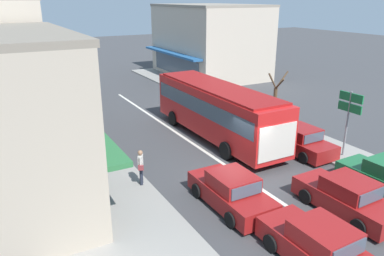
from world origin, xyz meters
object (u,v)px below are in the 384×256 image
object	(u,v)px
directional_road_sign	(350,108)
street_tree_right	(275,102)
sedan_queue_gap_filler	(231,192)
sedan_queue_far_back	(347,197)
traffic_light_downstreet	(69,66)
parked_sedan_kerb_second	(299,141)
city_bus	(217,108)
pedestrian_with_handbag_near	(141,165)
pedestrian_browsing_midblock	(83,109)
sedan_behind_bus_near	(320,248)

from	to	relation	value
directional_road_sign	street_tree_right	xyz separation A→B (m)	(0.03, 5.65, -0.99)
directional_road_sign	sedan_queue_gap_filler	bearing A→B (deg)	-171.39
sedan_queue_far_back	traffic_light_downstreet	world-z (taller)	traffic_light_downstreet
parked_sedan_kerb_second	traffic_light_downstreet	bearing A→B (deg)	115.82
city_bus	traffic_light_downstreet	size ratio (longest dim) A/B	2.59
sedan_queue_far_back	traffic_light_downstreet	xyz separation A→B (m)	(-5.69, 22.93, 2.19)
directional_road_sign	pedestrian_with_handbag_near	distance (m)	10.97
traffic_light_downstreet	pedestrian_with_handbag_near	bearing A→B (deg)	-92.01
sedan_queue_gap_filler	pedestrian_browsing_midblock	bearing A→B (deg)	101.18
sedan_behind_bus_near	directional_road_sign	world-z (taller)	directional_road_sign
sedan_behind_bus_near	pedestrian_browsing_midblock	bearing A→B (deg)	99.79
sedan_behind_bus_near	pedestrian_with_handbag_near	world-z (taller)	pedestrian_with_handbag_near
city_bus	traffic_light_downstreet	bearing A→B (deg)	113.06
city_bus	sedan_queue_gap_filler	bearing A→B (deg)	-118.06
sedan_queue_gap_filler	sedan_behind_bus_near	bearing A→B (deg)	-84.63
sedan_behind_bus_near	parked_sedan_kerb_second	size ratio (longest dim) A/B	1.00
city_bus	street_tree_right	xyz separation A→B (m)	(4.39, -0.11, -0.17)
sedan_queue_gap_filler	street_tree_right	distance (m)	10.69
sedan_queue_far_back	parked_sedan_kerb_second	distance (m)	6.12
sedan_behind_bus_near	pedestrian_browsing_midblock	size ratio (longest dim) A/B	2.59
sedan_queue_far_back	directional_road_sign	world-z (taller)	directional_road_sign
street_tree_right	traffic_light_downstreet	bearing A→B (deg)	126.80
directional_road_sign	sedan_behind_bus_near	bearing A→B (deg)	-144.23
directional_road_sign	street_tree_right	world-z (taller)	street_tree_right
sedan_behind_bus_near	pedestrian_with_handbag_near	xyz separation A→B (m)	(-2.97, 7.61, 0.40)
parked_sedan_kerb_second	pedestrian_browsing_midblock	distance (m)	13.95
sedan_behind_bus_near	directional_road_sign	size ratio (longest dim) A/B	1.17
sedan_queue_far_back	directional_road_sign	bearing A→B (deg)	41.00
pedestrian_with_handbag_near	pedestrian_browsing_midblock	bearing A→B (deg)	90.48
directional_road_sign	pedestrian_browsing_midblock	distance (m)	16.33
sedan_queue_far_back	sedan_queue_gap_filler	size ratio (longest dim) A/B	1.01
sedan_queue_gap_filler	pedestrian_browsing_midblock	world-z (taller)	pedestrian_browsing_midblock
city_bus	pedestrian_browsing_midblock	xyz separation A→B (m)	(-6.38, 6.44, -0.81)
sedan_queue_gap_filler	directional_road_sign	distance (m)	8.42
city_bus	parked_sedan_kerb_second	size ratio (longest dim) A/B	2.58
city_bus	sedan_queue_gap_filler	distance (m)	8.01
city_bus	traffic_light_downstreet	distance (m)	14.57
sedan_queue_gap_filler	street_tree_right	bearing A→B (deg)	40.28
pedestrian_with_handbag_near	parked_sedan_kerb_second	bearing A→B (deg)	-2.63
parked_sedan_kerb_second	directional_road_sign	world-z (taller)	directional_road_sign
street_tree_right	pedestrian_with_handbag_near	bearing A→B (deg)	-161.51
street_tree_right	sedan_queue_far_back	bearing A→B (deg)	-114.96
sedan_queue_far_back	directional_road_sign	xyz separation A→B (m)	(4.36, 3.79, 2.04)
sedan_queue_gap_filler	directional_road_sign	xyz separation A→B (m)	(8.08, 1.22, 2.04)
sedan_queue_far_back	parked_sedan_kerb_second	bearing A→B (deg)	63.13
directional_road_sign	traffic_light_downstreet	bearing A→B (deg)	117.71
sedan_behind_bus_near	sedan_queue_far_back	distance (m)	3.74
street_tree_right	directional_road_sign	bearing A→B (deg)	-90.35
directional_road_sign	pedestrian_browsing_midblock	bearing A→B (deg)	131.33
sedan_queue_far_back	sedan_queue_gap_filler	bearing A→B (deg)	145.36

